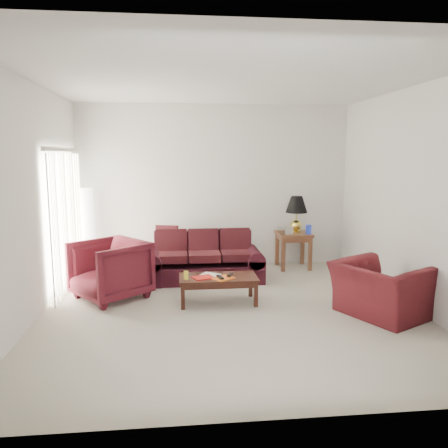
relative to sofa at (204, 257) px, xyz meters
name	(u,v)px	position (x,y,z in m)	size (l,w,h in m)	color
floor	(230,310)	(0.27, -1.48, -0.40)	(5.00, 5.00, 0.00)	beige
blinds	(66,220)	(-2.15, -0.18, 0.68)	(0.10, 2.00, 2.16)	silver
sofa	(204,257)	(0.00, 0.00, 0.00)	(1.94, 0.84, 0.80)	black
throw_pillow	(167,236)	(-0.63, 0.62, 0.25)	(0.39, 0.11, 0.39)	black
end_table	(293,250)	(1.70, 0.67, -0.07)	(0.61, 0.61, 0.66)	#57271D
table_lamp	(296,214)	(1.76, 0.72, 0.60)	(0.40, 0.40, 0.67)	gold
clock	(289,231)	(1.57, 0.52, 0.33)	(0.14, 0.05, 0.14)	silver
blue_canister	(309,230)	(1.93, 0.51, 0.35)	(0.10, 0.10, 0.17)	#1A2DAE
picture_frame	(282,228)	(1.52, 0.85, 0.33)	(0.12, 0.02, 0.14)	silver
floor_lamp	(89,231)	(-1.98, 0.66, 0.37)	(0.25, 0.25, 1.54)	white
armchair_left	(110,270)	(-1.41, -0.80, 0.03)	(0.92, 0.95, 0.86)	#451018
armchair_right	(381,290)	(2.18, -1.87, -0.05)	(1.07, 0.93, 0.70)	#461014
coffee_table	(218,290)	(0.13, -1.15, -0.21)	(1.10, 0.55, 0.38)	black
magazine_red	(203,277)	(-0.08, -1.21, -0.01)	(0.28, 0.21, 0.02)	red
magazine_white	(211,275)	(0.03, -1.08, -0.01)	(0.26, 0.19, 0.01)	white
magazine_orange	(224,278)	(0.20, -1.27, -0.01)	(0.28, 0.21, 0.02)	#D45F19
remote_a	(220,277)	(0.15, -1.29, 0.01)	(0.05, 0.19, 0.02)	black
remote_b	(230,275)	(0.30, -1.17, 0.01)	(0.05, 0.17, 0.02)	black
yellow_glass	(186,275)	(-0.32, -1.25, 0.04)	(0.07, 0.07, 0.12)	yellow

